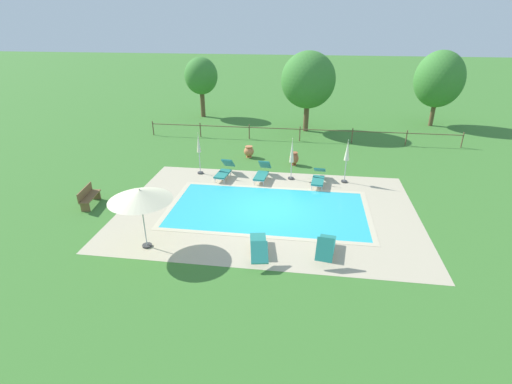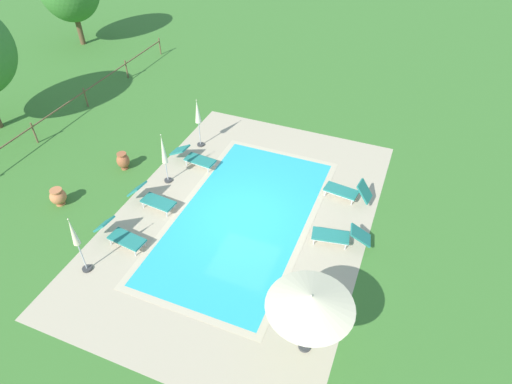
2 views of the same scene
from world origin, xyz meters
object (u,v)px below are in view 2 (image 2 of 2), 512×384
Objects in this scene: patio_umbrella_open_foreground at (311,301)px; patio_umbrella_closed_row_mid_east at (164,153)px; sun_lounger_north_end at (339,236)px; patio_umbrella_closed_row_mid_west at (75,238)px; terracotta_urn_by_tree at (58,197)px; sun_lounger_north_far at (152,198)px; sun_lounger_north_near_steps at (194,157)px; terracotta_urn_near_fence at (123,161)px; sun_lounger_south_near_corner at (120,235)px; sun_lounger_north_mid at (348,191)px; patio_umbrella_closed_row_west at (198,115)px.

patio_umbrella_open_foreground reaches higher than patio_umbrella_closed_row_mid_east.
patio_umbrella_closed_row_mid_west is at bearing 119.94° from sun_lounger_north_end.
terracotta_urn_by_tree is at bearing 100.85° from sun_lounger_north_end.
sun_lounger_north_far is at bearing 96.05° from sun_lounger_north_end.
sun_lounger_north_far reaches higher than sun_lounger_north_near_steps.
patio_umbrella_closed_row_mid_west is (-6.54, 0.56, 1.16)m from sun_lounger_north_near_steps.
terracotta_urn_near_fence is (0.84, 9.54, 0.06)m from sun_lounger_north_end.
sun_lounger_south_near_corner is 1.89m from patio_umbrella_closed_row_mid_west.
sun_lounger_north_near_steps is 2.67× the size of terracotta_urn_near_fence.
patio_umbrella_closed_row_mid_east reaches higher than sun_lounger_north_mid.
sun_lounger_north_near_steps is 1.06× the size of sun_lounger_north_far.
patio_umbrella_open_foreground is (-3.54, -7.20, 1.79)m from sun_lounger_north_far.
sun_lounger_north_near_steps is at bearing 91.78° from sun_lounger_north_mid.
terracotta_urn_near_fence is at bearing 99.83° from sun_lounger_north_mid.
terracotta_urn_near_fence reaches higher than terracotta_urn_by_tree.
patio_umbrella_open_foreground is 9.04m from patio_umbrella_closed_row_mid_east.
patio_umbrella_closed_row_mid_east is 2.40m from terracotta_urn_near_fence.
sun_lounger_south_near_corner is 0.85× the size of patio_umbrella_closed_row_west.
sun_lounger_north_end is 4.66m from patio_umbrella_open_foreground.
sun_lounger_north_far is 3.74m from patio_umbrella_closed_row_mid_west.
sun_lounger_north_mid reaches higher than sun_lounger_south_near_corner.
sun_lounger_north_end reaches higher than terracotta_urn_by_tree.
patio_umbrella_open_foreground is 1.06× the size of patio_umbrella_closed_row_mid_east.
patio_umbrella_open_foreground reaches higher than sun_lounger_north_far.
terracotta_urn_by_tree is at bearing 77.90° from patio_umbrella_open_foreground.
patio_umbrella_closed_row_mid_east is at bearing -91.38° from terracotta_urn_near_fence.
patio_umbrella_closed_row_mid_east reaches higher than terracotta_urn_by_tree.
patio_umbrella_closed_row_mid_west is at bearing 174.47° from sun_lounger_north_far.
terracotta_urn_by_tree is at bearing 150.47° from patio_umbrella_closed_row_west.
patio_umbrella_closed_row_mid_west is (-0.00, 7.54, -0.65)m from patio_umbrella_open_foreground.
sun_lounger_north_far reaches higher than sun_lounger_north_end.
patio_umbrella_closed_row_mid_west reaches higher than sun_lounger_north_far.
sun_lounger_north_mid is 7.57m from sun_lounger_north_far.
sun_lounger_north_near_steps is at bearing -4.86° from patio_umbrella_closed_row_mid_west.
terracotta_urn_by_tree is (-5.64, 3.19, -1.20)m from patio_umbrella_closed_row_west.
patio_umbrella_closed_row_mid_west is 1.03× the size of patio_umbrella_closed_row_mid_east.
sun_lounger_north_near_steps is 1.87m from patio_umbrella_closed_row_mid_east.
sun_lounger_south_near_corner is at bearing 78.52° from patio_umbrella_open_foreground.
terracotta_urn_near_fence is (-2.78, 2.21, -1.17)m from patio_umbrella_closed_row_west.
patio_umbrella_closed_row_mid_west reaches higher than sun_lounger_north_end.
sun_lounger_north_far is 0.85× the size of patio_umbrella_closed_row_west.
patio_umbrella_closed_row_west is 1.02× the size of patio_umbrella_closed_row_mid_east.
sun_lounger_north_far is (-3.00, 0.21, 0.02)m from sun_lounger_north_near_steps.
sun_lounger_north_end is 0.91× the size of patio_umbrella_closed_row_mid_east.
terracotta_urn_near_fence is (5.14, 2.09, -1.10)m from patio_umbrella_closed_row_mid_west.
patio_umbrella_closed_row_mid_west is (-3.54, 0.34, 1.14)m from sun_lounger_north_far.
sun_lounger_north_mid is 0.95× the size of sun_lounger_south_near_corner.
sun_lounger_north_far is at bearing 0.42° from sun_lounger_south_near_corner.
sun_lounger_north_end is at bearing -83.95° from sun_lounger_north_far.
patio_umbrella_closed_row_mid_east is at bearing 83.90° from sun_lounger_north_end.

